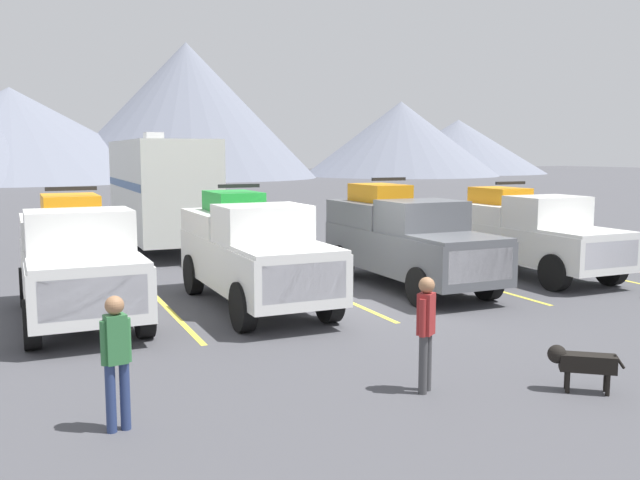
{
  "coord_description": "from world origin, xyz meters",
  "views": [
    {
      "loc": [
        -6.69,
        -13.12,
        3.29
      ],
      "look_at": [
        0.0,
        1.96,
        1.2
      ],
      "focal_mm": 38.72,
      "sensor_mm": 36.0,
      "label": 1
    }
  ],
  "objects": [
    {
      "name": "camper_trailer_a",
      "position": [
        -2.18,
        10.26,
        2.1
      ],
      "size": [
        2.51,
        8.46,
        3.99
      ],
      "color": "silver",
      "rests_on": "ground"
    },
    {
      "name": "pickup_truck_d",
      "position": [
        5.92,
        1.46,
        1.17
      ],
      "size": [
        2.11,
        5.34,
        2.5
      ],
      "color": "white",
      "rests_on": "ground"
    },
    {
      "name": "lot_stripe_e",
      "position": [
        7.67,
        0.96,
        0.0
      ],
      "size": [
        0.12,
        5.5,
        0.01
      ],
      "primitive_type": "cube",
      "color": "gold",
      "rests_on": "ground"
    },
    {
      "name": "dog",
      "position": [
        0.34,
        -6.14,
        0.43
      ],
      "size": [
        0.85,
        0.71,
        0.64
      ],
      "color": "black",
      "rests_on": "ground"
    },
    {
      "name": "pickup_truck_c",
      "position": [
        2.05,
        1.44,
        1.21
      ],
      "size": [
        2.07,
        5.64,
        2.67
      ],
      "color": "#595B60",
      "rests_on": "ground"
    },
    {
      "name": "person_b",
      "position": [
        -1.63,
        -5.29,
        0.93
      ],
      "size": [
        0.31,
        0.29,
        1.62
      ],
      "color": "#3F3F42",
      "rests_on": "ground"
    },
    {
      "name": "ground_plane",
      "position": [
        0.0,
        0.0,
        0.0
      ],
      "size": [
        240.0,
        240.0,
        0.0
      ],
      "primitive_type": "plane",
      "color": "#47474C"
    },
    {
      "name": "person_a",
      "position": [
        -5.69,
        -4.95,
        0.95
      ],
      "size": [
        0.36,
        0.22,
        1.64
      ],
      "color": "navy",
      "rests_on": "ground"
    },
    {
      "name": "pickup_truck_b",
      "position": [
        -2.07,
        0.93,
        1.21
      ],
      "size": [
        2.06,
        5.54,
        2.59
      ],
      "color": "white",
      "rests_on": "ground"
    },
    {
      "name": "lot_stripe_b",
      "position": [
        -3.84,
        0.96,
        0.0
      ],
      "size": [
        0.12,
        5.5,
        0.01
      ],
      "primitive_type": "cube",
      "color": "gold",
      "rests_on": "ground"
    },
    {
      "name": "pickup_truck_a",
      "position": [
        -5.62,
        1.16,
        1.2
      ],
      "size": [
        2.17,
        5.24,
        2.6
      ],
      "color": "white",
      "rests_on": "ground"
    },
    {
      "name": "lot_stripe_c",
      "position": [
        0.0,
        0.96,
        0.0
      ],
      "size": [
        0.12,
        5.5,
        0.01
      ],
      "primitive_type": "cube",
      "color": "gold",
      "rests_on": "ground"
    },
    {
      "name": "lot_stripe_d",
      "position": [
        3.84,
        0.96,
        0.0
      ],
      "size": [
        0.12,
        5.5,
        0.01
      ],
      "primitive_type": "cube",
      "color": "gold",
      "rests_on": "ground"
    }
  ]
}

